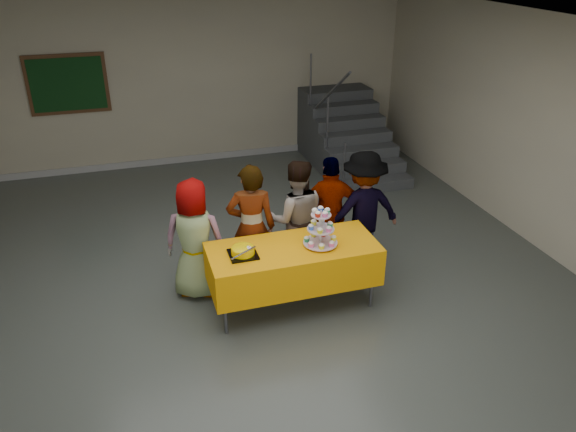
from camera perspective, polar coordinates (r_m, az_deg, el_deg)
name	(u,v)px	position (r m, az deg, el deg)	size (l,w,h in m)	color
room_shell	(255,130)	(5.52, -3.42, 8.70)	(10.00, 10.04, 3.02)	#4C514C
bake_table	(293,263)	(6.27, 0.53, -4.83)	(1.88, 0.78, 0.77)	#595960
cupcake_stand	(321,230)	(6.12, 3.33, -1.46)	(0.38, 0.38, 0.44)	silver
bear_cake	(243,250)	(5.99, -4.61, -3.49)	(0.32, 0.36, 0.12)	black
schoolchild_a	(195,239)	(6.48, -9.47, -2.37)	(0.71, 0.46, 1.45)	slate
schoolchild_b	(251,228)	(6.53, -3.74, -1.20)	(0.57, 0.38, 1.57)	slate
schoolchild_c	(296,219)	(6.79, 0.81, -0.29)	(0.73, 0.57, 1.51)	slate
schoolchild_d	(331,213)	(7.00, 4.36, 0.31)	(0.86, 0.36, 1.47)	slate
schoolchild_e	(363,210)	(7.04, 7.62, 0.60)	(0.99, 0.57, 1.53)	slate
staircase	(345,137)	(10.56, 5.80, 8.01)	(1.30, 2.40, 2.04)	#424447
noticeboard	(68,84)	(10.33, -21.48, 12.34)	(1.30, 0.05, 1.00)	#472B16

